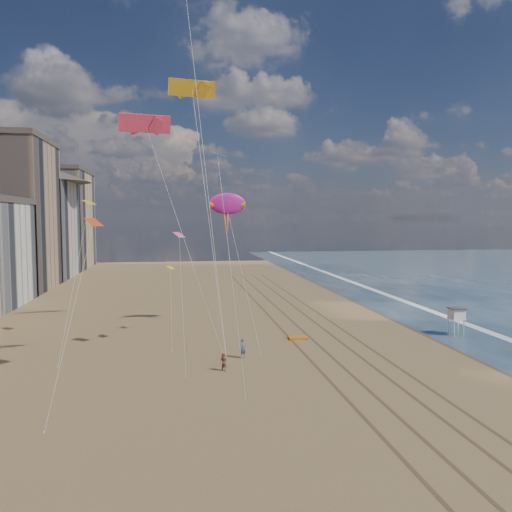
{
  "coord_description": "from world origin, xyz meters",
  "views": [
    {
      "loc": [
        -13.71,
        -28.68,
        13.71
      ],
      "look_at": [
        -5.13,
        26.0,
        9.5
      ],
      "focal_mm": 35.0,
      "sensor_mm": 36.0,
      "label": 1
    }
  ],
  "objects_px": {
    "show_kite": "(228,204)",
    "kite_flyer_a": "(243,348)",
    "grounded_kite": "(298,338)",
    "kite_flyer_b": "(224,362)",
    "lifeguard_stand": "(457,314)"
  },
  "relations": [
    {
      "from": "show_kite",
      "to": "kite_flyer_a",
      "type": "relative_size",
      "value": 11.0
    },
    {
      "from": "grounded_kite",
      "to": "show_kite",
      "type": "relative_size",
      "value": 0.1
    },
    {
      "from": "kite_flyer_a",
      "to": "grounded_kite",
      "type": "bearing_deg",
      "value": 18.85
    },
    {
      "from": "lifeguard_stand",
      "to": "show_kite",
      "type": "distance_m",
      "value": 30.58
    },
    {
      "from": "lifeguard_stand",
      "to": "kite_flyer_b",
      "type": "height_order",
      "value": "lifeguard_stand"
    },
    {
      "from": "grounded_kite",
      "to": "kite_flyer_b",
      "type": "height_order",
      "value": "kite_flyer_b"
    },
    {
      "from": "show_kite",
      "to": "kite_flyer_b",
      "type": "relative_size",
      "value": 12.93
    },
    {
      "from": "lifeguard_stand",
      "to": "grounded_kite",
      "type": "height_order",
      "value": "lifeguard_stand"
    },
    {
      "from": "lifeguard_stand",
      "to": "show_kite",
      "type": "bearing_deg",
      "value": 159.89
    },
    {
      "from": "grounded_kite",
      "to": "kite_flyer_b",
      "type": "xyz_separation_m",
      "value": [
        -9.45,
        -10.6,
        0.71
      ]
    },
    {
      "from": "show_kite",
      "to": "kite_flyer_a",
      "type": "height_order",
      "value": "show_kite"
    },
    {
      "from": "grounded_kite",
      "to": "kite_flyer_b",
      "type": "bearing_deg",
      "value": -129.62
    },
    {
      "from": "show_kite",
      "to": "kite_flyer_b",
      "type": "distance_m",
      "value": 24.24
    },
    {
      "from": "lifeguard_stand",
      "to": "grounded_kite",
      "type": "relative_size",
      "value": 1.54
    },
    {
      "from": "kite_flyer_b",
      "to": "kite_flyer_a",
      "type": "bearing_deg",
      "value": 106.36
    }
  ]
}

